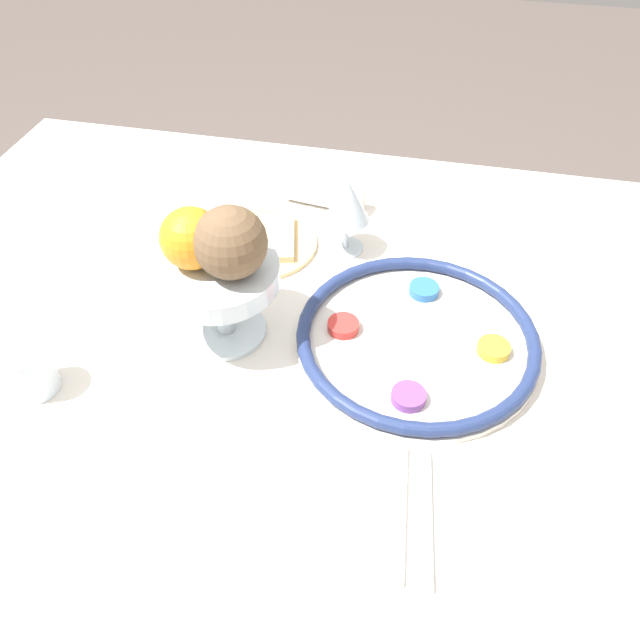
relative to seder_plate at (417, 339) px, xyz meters
The scene contains 13 objects.
ground_plane 0.76m from the seder_plate, ahead, with size 8.00×8.00×0.00m, color #564C47.
dining_table 0.43m from the seder_plate, ahead, with size 1.41×1.06×0.72m.
seder_plate is the anchor object (origin of this frame).
wine_glass 0.26m from the seder_plate, 55.48° to the right, with size 0.08×0.08×0.13m.
fruit_stand 0.29m from the seder_plate, ahead, with size 0.17×0.17×0.13m.
orange_fruit 0.35m from the seder_plate, ahead, with size 0.08×0.08×0.08m.
coconut 0.30m from the seder_plate, ahead, with size 0.10×0.10×0.10m.
bread_plate 0.34m from the seder_plate, 32.55° to the right, with size 0.20×0.20×0.02m.
napkin_roll 0.39m from the seder_plate, 58.22° to the right, with size 0.15×0.06×0.04m.
cup_near 0.53m from the seder_plate, 20.44° to the left, with size 0.06×0.06×0.07m.
fork_left 0.27m from the seder_plate, 97.69° to the left, with size 0.04×0.18×0.01m.
fork_right 0.27m from the seder_plate, 91.33° to the left, with size 0.03×0.18×0.01m.
spoon 0.43m from the seder_plate, 60.02° to the right, with size 0.15×0.07×0.01m.
Camera 1 is at (-0.19, 0.64, 1.39)m, focal length 35.00 mm.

